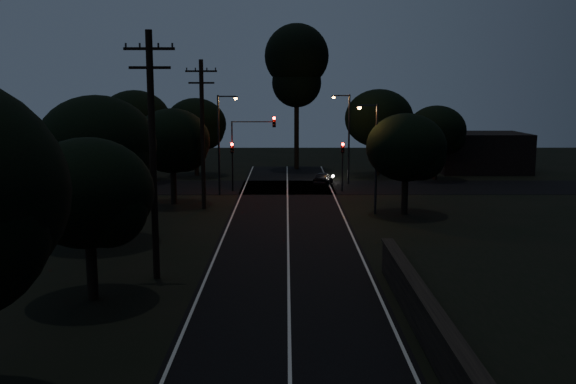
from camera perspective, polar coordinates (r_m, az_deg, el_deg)
name	(u,v)px	position (r m, az deg, el deg)	size (l,w,h in m)	color
road_surface	(288,211)	(45.10, -0.03, -1.68)	(60.00, 70.00, 0.03)	black
utility_pole_mid	(153,152)	(28.92, -11.94, 3.49)	(2.20, 0.30, 11.00)	black
utility_pole_far	(202,132)	(45.66, -7.61, 5.30)	(2.20, 0.30, 10.50)	black
tree_left_b	(92,196)	(26.56, -17.03, -0.35)	(5.21, 5.21, 6.62)	black
tree_left_c	(101,148)	(36.63, -16.31, 3.77)	(6.47, 6.47, 8.18)	black
tree_left_d	(175,142)	(47.93, -10.04, 4.36)	(5.59, 5.59, 7.10)	black
tree_far_nw	(198,126)	(63.75, -8.04, 5.87)	(6.01, 6.01, 7.61)	black
tree_far_w	(137,122)	(60.68, -13.25, 6.05)	(6.58, 6.58, 8.39)	black
tree_far_ne	(381,120)	(63.80, 8.31, 6.37)	(6.70, 6.70, 8.48)	black
tree_far_e	(439,132)	(61.87, 13.25, 5.23)	(5.49, 5.49, 6.97)	black
tree_right_a	(409,149)	(44.04, 10.72, 3.76)	(5.42, 5.42, 6.89)	black
tall_pine	(297,65)	(68.23, 0.78, 11.25)	(6.70, 6.70, 15.22)	black
building_left	(91,151)	(68.43, -17.10, 3.48)	(10.00, 8.00, 4.40)	black
building_right	(480,152)	(69.47, 16.69, 3.42)	(9.00, 7.00, 4.00)	black
signal_left	(232,157)	(53.65, -4.98, 3.08)	(0.28, 0.35, 4.10)	black
signal_right	(343,157)	(53.67, 4.87, 3.08)	(0.28, 0.35, 4.10)	black
signal_mast	(252,139)	(53.40, -3.19, 4.69)	(3.70, 0.35, 6.25)	black
streetlight_a	(221,138)	(51.58, -5.97, 4.82)	(1.66, 0.26, 8.00)	black
streetlight_b	(347,133)	(57.56, 5.25, 5.28)	(1.66, 0.26, 8.00)	black
streetlight_c	(374,151)	(43.78, 7.64, 3.65)	(1.46, 0.26, 7.50)	black
car	(323,178)	(57.44, 3.14, 1.22)	(1.36, 3.37, 1.15)	black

